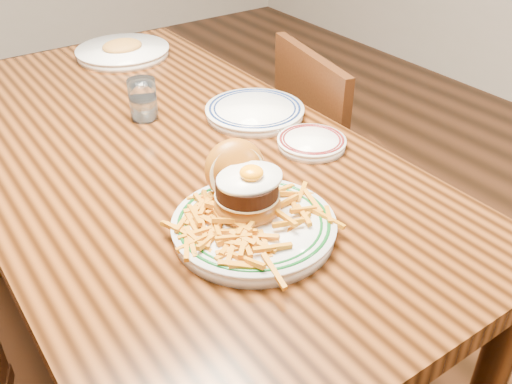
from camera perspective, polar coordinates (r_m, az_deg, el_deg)
floor at (r=1.85m, az=-7.34°, el=-16.19°), size 6.00×6.00×0.00m
table at (r=1.42m, az=-9.23°, el=1.46°), size 0.85×1.60×0.75m
chair_right at (r=1.84m, az=8.05°, el=2.34°), size 0.47×0.47×0.86m
main_plate at (r=1.06m, az=-0.54°, el=-1.93°), size 0.31×0.32×0.15m
side_plate at (r=1.35m, az=5.58°, el=5.01°), size 0.16×0.16×0.02m
rear_plate at (r=1.49m, az=-0.12°, el=8.12°), size 0.26×0.26×0.03m
water_glass at (r=1.49m, az=-11.21°, el=8.84°), size 0.07×0.07×0.11m
far_plate at (r=1.94m, az=-13.18°, el=13.57°), size 0.30×0.30×0.05m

